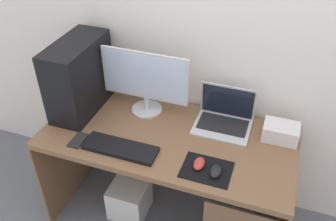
{
  "coord_description": "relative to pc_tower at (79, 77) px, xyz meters",
  "views": [
    {
      "loc": [
        0.54,
        -1.52,
        2.1
      ],
      "look_at": [
        0.0,
        0.0,
        0.9
      ],
      "focal_mm": 38.7,
      "sensor_mm": 36.0,
      "label": 1
    }
  ],
  "objects": [
    {
      "name": "ground_plane",
      "position": [
        0.61,
        -0.09,
        -0.95
      ],
      "size": [
        8.0,
        8.0,
        0.0
      ],
      "primitive_type": "plane",
      "color": "slate"
    },
    {
      "name": "wall_back",
      "position": [
        0.61,
        0.3,
        0.35
      ],
      "size": [
        4.0,
        0.05,
        2.6
      ],
      "color": "silver",
      "rests_on": "ground_plane"
    },
    {
      "name": "desk",
      "position": [
        0.62,
        -0.1,
        -0.37
      ],
      "size": [
        1.47,
        0.69,
        0.72
      ],
      "color": "brown",
      "rests_on": "ground_plane"
    },
    {
      "name": "pc_tower",
      "position": [
        0.0,
        0.0,
        0.0
      ],
      "size": [
        0.22,
        0.48,
        0.46
      ],
      "primitive_type": "cube",
      "color": "black",
      "rests_on": "desk"
    },
    {
      "name": "monitor",
      "position": [
        0.39,
        0.1,
        -0.0
      ],
      "size": [
        0.55,
        0.19,
        0.41
      ],
      "color": "#B7BCC6",
      "rests_on": "desk"
    },
    {
      "name": "laptop",
      "position": [
        0.89,
        0.12,
        -0.18
      ],
      "size": [
        0.33,
        0.25,
        0.24
      ],
      "color": "#B7BCC6",
      "rests_on": "desk"
    },
    {
      "name": "projector",
      "position": [
        1.22,
        0.1,
        -0.18
      ],
      "size": [
        0.2,
        0.14,
        0.1
      ],
      "primitive_type": "cube",
      "color": "silver",
      "rests_on": "desk"
    },
    {
      "name": "keyboard",
      "position": [
        0.4,
        -0.29,
        -0.22
      ],
      "size": [
        0.42,
        0.14,
        0.02
      ],
      "primitive_type": "cube",
      "color": "black",
      "rests_on": "desk"
    },
    {
      "name": "mousepad",
      "position": [
        0.89,
        -0.28,
        -0.23
      ],
      "size": [
        0.26,
        0.2,
        0.0
      ],
      "primitive_type": "cube",
      "color": "black",
      "rests_on": "desk"
    },
    {
      "name": "mouse_left",
      "position": [
        0.84,
        -0.27,
        -0.21
      ],
      "size": [
        0.06,
        0.1,
        0.03
      ],
      "primitive_type": "ellipsoid",
      "color": "#B23333",
      "rests_on": "mousepad"
    },
    {
      "name": "mouse_right",
      "position": [
        0.94,
        -0.3,
        -0.21
      ],
      "size": [
        0.06,
        0.1,
        0.03
      ],
      "primitive_type": "ellipsoid",
      "color": "black",
      "rests_on": "mousepad"
    },
    {
      "name": "cell_phone",
      "position": [
        0.14,
        -0.3,
        -0.22
      ],
      "size": [
        0.07,
        0.13,
        0.01
      ],
      "primitive_type": "cube",
      "color": "#232326",
      "rests_on": "desk"
    },
    {
      "name": "subwoofer",
      "position": [
        0.34,
        -0.15,
        -0.83
      ],
      "size": [
        0.25,
        0.25,
        0.25
      ],
      "primitive_type": "cube",
      "color": "white",
      "rests_on": "ground_plane"
    }
  ]
}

